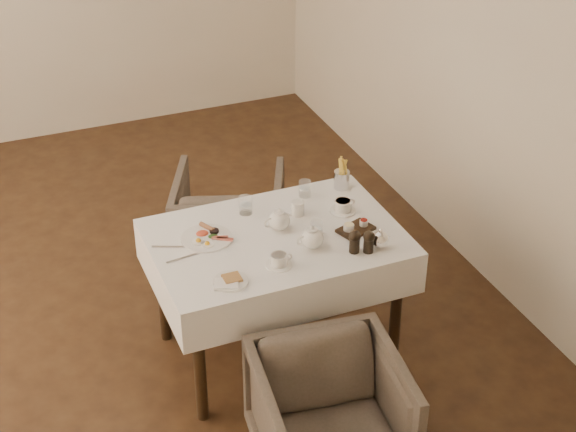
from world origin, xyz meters
The scene contains 20 objects.
table centered at (0.79, -0.71, 0.64)m, with size 1.28×0.88×0.75m.
armchair_near centered at (0.71, -1.58, 0.31)m, with size 0.66×0.68×0.62m, color #4A4136.
armchair_far centered at (0.84, 0.21, 0.31)m, with size 0.66×0.68×0.62m, color #4A4136.
breakfast_plate centered at (0.46, -0.59, 0.76)m, with size 0.26×0.26×0.03m.
side_plate centered at (0.44, -1.00, 0.76)m, with size 0.18×0.17×0.02m.
teapot_centre centered at (0.83, -0.65, 0.82)m, with size 0.16×0.12×0.13m, color white, non-canonical shape.
teapot_front centered at (0.92, -0.87, 0.82)m, with size 0.16×0.12×0.13m, color white, non-canonical shape.
creamer centered at (0.98, -0.56, 0.80)m, with size 0.07×0.07×0.08m, color white.
teacup_near centered at (0.71, -0.96, 0.78)m, with size 0.13×0.13×0.06m.
teacup_far centered at (1.21, -0.62, 0.79)m, with size 0.14×0.14×0.07m.
glass_left centered at (0.73, -0.43, 0.80)m, with size 0.07×0.07×0.10m, color silver.
glass_mid centered at (0.98, -0.79, 0.80)m, with size 0.07×0.07×0.09m, color silver.
glass_right centered at (1.09, -0.39, 0.80)m, with size 0.07×0.07×0.09m, color silver.
condiment_board centered at (1.19, -0.82, 0.77)m, with size 0.21×0.17×0.05m.
pepper_mill_left centered at (1.10, -0.99, 0.82)m, with size 0.06×0.06×0.12m, color black, non-canonical shape.
pepper_mill_right centered at (1.16, -1.01, 0.82)m, with size 0.06×0.06×0.12m, color black, non-canonical shape.
silver_pot centered at (1.23, -1.00, 0.81)m, with size 0.10×0.09×0.11m, color white, non-canonical shape.
fries_cup centered at (1.32, -0.38, 0.84)m, with size 0.09×0.09×0.18m.
cutlery_fork centered at (0.27, -0.60, 0.76)m, with size 0.02×0.21×0.00m, color silver.
cutlery_knife centered at (0.30, -0.72, 0.76)m, with size 0.01×0.19×0.00m, color silver.
Camera 1 is at (-0.59, -4.23, 3.21)m, focal length 55.00 mm.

